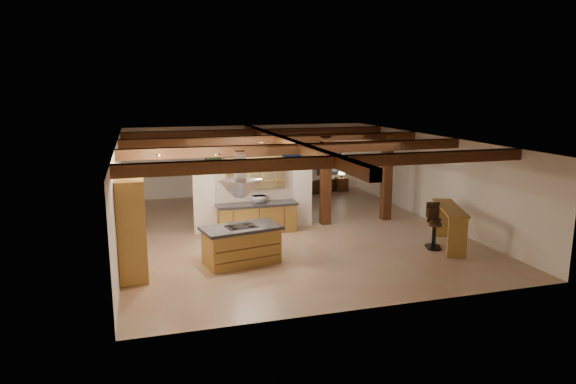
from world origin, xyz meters
name	(u,v)px	position (x,y,z in m)	size (l,w,h in m)	color
ground	(289,231)	(0.00, 0.00, 0.00)	(12.00, 12.00, 0.00)	tan
room_walls	(289,175)	(0.00, 0.00, 1.78)	(12.00, 12.00, 12.00)	white
ceiling_beams	(289,144)	(0.00, 0.00, 2.76)	(10.00, 12.00, 0.28)	#432610
timber_posts	(357,170)	(2.50, 0.50, 1.76)	(2.50, 0.30, 2.90)	#432610
partition_wall	(254,196)	(-1.00, 0.50, 1.10)	(3.80, 0.18, 2.20)	white
pantry_cabinet	(132,226)	(-4.67, -2.60, 1.20)	(0.67, 1.60, 2.40)	olive
back_counter	(257,218)	(-1.00, 0.11, 0.48)	(2.50, 0.66, 0.94)	olive
upper_display_cabinet	(255,173)	(-1.00, 0.31, 1.85)	(1.80, 0.36, 0.95)	olive
range_hood	(241,195)	(-2.01, -2.50, 1.78)	(1.10, 1.10, 1.40)	silver
back_windows	(312,157)	(2.80, 5.93, 1.50)	(2.70, 0.07, 1.70)	#432610
framed_art	(213,156)	(-1.50, 5.94, 1.70)	(0.65, 0.05, 0.85)	#432610
recessed_cans	(215,150)	(-2.53, -1.93, 2.87)	(3.16, 2.46, 0.03)	silver
kitchen_island	(241,244)	(-2.01, -2.50, 0.49)	(2.14, 1.42, 0.98)	olive
dining_table	(274,201)	(0.28, 2.91, 0.34)	(1.96, 1.09, 0.69)	#38170E
sofa	(316,186)	(2.82, 5.50, 0.29)	(1.95, 0.76, 0.57)	black
microwave	(259,199)	(-0.92, 0.11, 1.05)	(0.41, 0.28, 0.23)	silver
bar_counter	(449,220)	(3.90, -2.80, 0.78)	(1.30, 2.26, 1.16)	olive
side_table	(341,184)	(4.00, 5.47, 0.29)	(0.47, 0.47, 0.58)	#432610
table_lamp	(342,172)	(4.00, 5.47, 0.82)	(0.28, 0.28, 0.34)	black
bar_stool_a	(433,225)	(3.48, -2.66, 0.64)	(0.46, 0.47, 1.25)	black
bar_stool_b	(434,229)	(3.38, -2.89, 0.58)	(0.40, 0.40, 1.13)	black
dining_chairs	(274,193)	(0.28, 2.91, 0.61)	(2.26, 2.26, 1.20)	#432610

